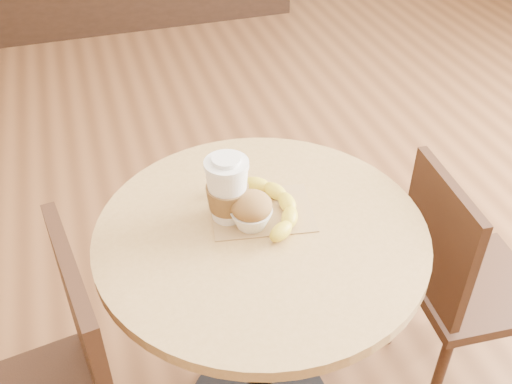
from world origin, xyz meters
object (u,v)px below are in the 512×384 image
at_px(muffin, 251,210).
at_px(banana, 266,205).
at_px(chair_right, 459,279).
at_px(coffee_cup, 227,191).
at_px(cafe_table, 261,287).

relative_size(muffin, banana, 0.37).
xyz_separation_m(chair_right, coffee_cup, (-0.64, 0.10, 0.39)).
relative_size(coffee_cup, banana, 0.63).
relative_size(cafe_table, coffee_cup, 4.57).
height_order(coffee_cup, muffin, coffee_cup).
distance_m(cafe_table, coffee_cup, 0.28).
xyz_separation_m(cafe_table, banana, (0.03, 0.06, 0.21)).
bearing_deg(coffee_cup, chair_right, -33.74).
height_order(coffee_cup, banana, coffee_cup).
relative_size(chair_right, banana, 2.93).
height_order(chair_right, banana, chair_right).
height_order(cafe_table, banana, banana).
xyz_separation_m(cafe_table, coffee_cup, (-0.06, 0.07, 0.27)).
bearing_deg(chair_right, muffin, 89.08).
xyz_separation_m(chair_right, muffin, (-0.60, 0.05, 0.36)).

